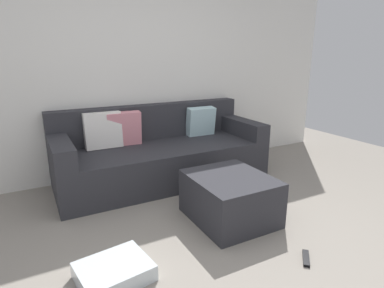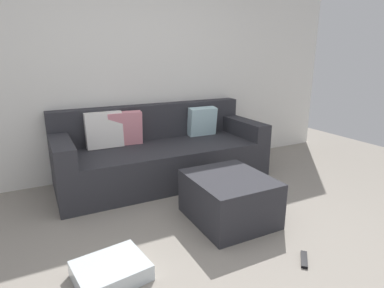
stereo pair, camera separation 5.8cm
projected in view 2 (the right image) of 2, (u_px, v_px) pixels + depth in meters
name	position (u px, v px, depth m)	size (l,w,h in m)	color
ground_plane	(233.00, 266.00, 2.34)	(8.02, 8.02, 0.00)	gray
wall_back	(133.00, 71.00, 3.96)	(6.17, 0.10, 2.61)	silver
couch_sectional	(161.00, 154.00, 3.90)	(2.49, 0.96, 0.89)	#2D2D33
ottoman	(229.00, 198.00, 2.96)	(0.68, 0.78, 0.43)	#2D2D33
storage_bin	(111.00, 271.00, 2.20)	(0.48, 0.39, 0.12)	silver
remote_near_ottoman	(304.00, 259.00, 2.40)	(0.20, 0.05, 0.02)	black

